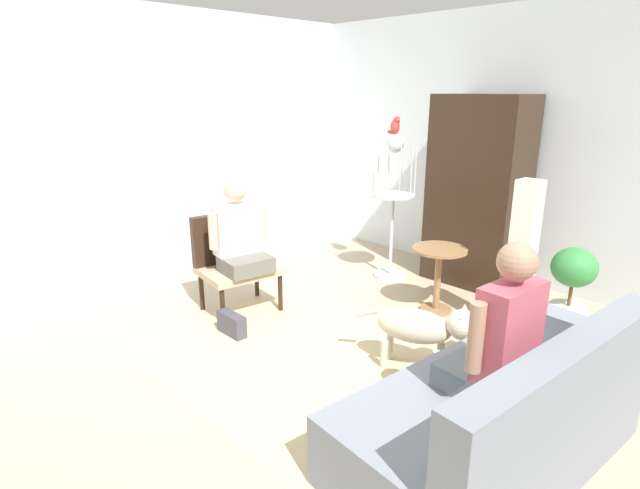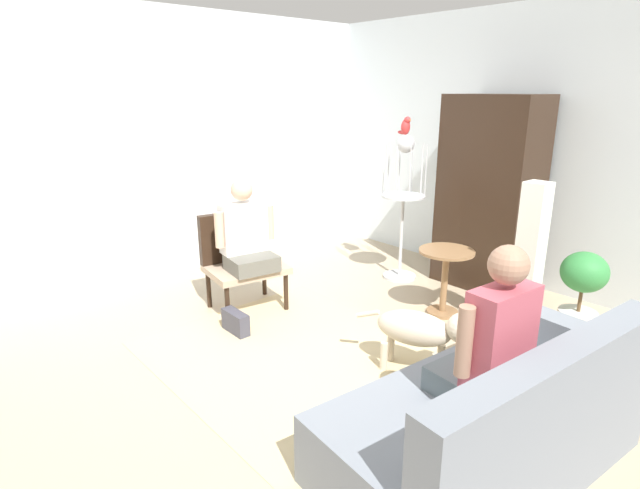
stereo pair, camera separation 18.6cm
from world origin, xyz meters
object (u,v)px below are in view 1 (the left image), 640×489
(person_on_couch, at_px, (500,337))
(potted_plant, at_px, (572,284))
(bird_cage_stand, at_px, (393,197))
(couch, at_px, (501,415))
(column_lamp, at_px, (521,261))
(handbag, at_px, (232,324))
(person_on_armchair, at_px, (240,235))
(round_end_table, at_px, (438,270))
(armoire_cabinet, at_px, (478,192))
(armchair, at_px, (233,255))
(dog, at_px, (423,327))
(parrot, at_px, (395,126))

(person_on_couch, distance_m, potted_plant, 2.05)
(bird_cage_stand, xyz_separation_m, potted_plant, (1.89, 0.05, -0.47))
(couch, xyz_separation_m, bird_cage_stand, (-2.27, 1.91, 0.60))
(potted_plant, distance_m, column_lamp, 0.54)
(potted_plant, xyz_separation_m, column_lamp, (-0.29, -0.40, 0.23))
(column_lamp, xyz_separation_m, handbag, (-1.66, -1.75, -0.56))
(person_on_armchair, distance_m, round_end_table, 1.85)
(column_lamp, bearing_deg, potted_plant, 54.20)
(armoire_cabinet, bearing_deg, potted_plant, -21.02)
(couch, relative_size, potted_plant, 2.54)
(potted_plant, relative_size, armoire_cabinet, 0.38)
(couch, height_order, person_on_armchair, person_on_armchair)
(column_lamp, relative_size, handbag, 4.48)
(armchair, bearing_deg, couch, -4.10)
(couch, xyz_separation_m, round_end_table, (-1.38, 1.48, 0.11))
(column_lamp, bearing_deg, couch, -67.20)
(person_on_armchair, height_order, bird_cage_stand, bird_cage_stand)
(potted_plant, height_order, column_lamp, column_lamp)
(round_end_table, bearing_deg, dog, -62.00)
(parrot, relative_size, potted_plant, 0.25)
(person_on_couch, xyz_separation_m, round_end_table, (-1.34, 1.51, -0.35))
(couch, bearing_deg, parrot, 139.98)
(person_on_armchair, relative_size, potted_plant, 1.10)
(couch, height_order, dog, couch)
(dog, height_order, armoire_cabinet, armoire_cabinet)
(dog, xyz_separation_m, column_lamp, (0.20, 1.07, 0.30))
(bird_cage_stand, distance_m, potted_plant, 1.95)
(column_lamp, bearing_deg, armoire_cabinet, 136.71)
(parrot, xyz_separation_m, potted_plant, (1.90, 0.05, -1.22))
(bird_cage_stand, xyz_separation_m, handbag, (-0.05, -2.09, -0.80))
(column_lamp, bearing_deg, person_on_couch, -68.91)
(round_end_table, bearing_deg, armoire_cabinet, 101.16)
(person_on_armchair, distance_m, column_lamp, 2.43)
(armchair, height_order, person_on_couch, person_on_couch)
(parrot, bearing_deg, armchair, -106.77)
(armchair, xyz_separation_m, person_on_armchair, (0.15, -0.02, 0.22))
(round_end_table, xyz_separation_m, dog, (0.52, -0.98, -0.06))
(person_on_couch, bearing_deg, parrot, 139.03)
(person_on_armchair, bearing_deg, potted_plant, 38.21)
(round_end_table, distance_m, armoire_cabinet, 1.12)
(armoire_cabinet, bearing_deg, round_end_table, -78.84)
(round_end_table, height_order, handbag, round_end_table)
(round_end_table, relative_size, parrot, 3.40)
(armchair, relative_size, handbag, 3.04)
(person_on_couch, xyz_separation_m, potted_plant, (-0.33, 2.00, -0.34))
(dog, xyz_separation_m, potted_plant, (0.48, 1.47, 0.07))
(potted_plant, bearing_deg, armoire_cabinet, 158.98)
(parrot, bearing_deg, dog, -44.88)
(person_on_couch, height_order, round_end_table, person_on_couch)
(potted_plant, distance_m, handbag, 2.91)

